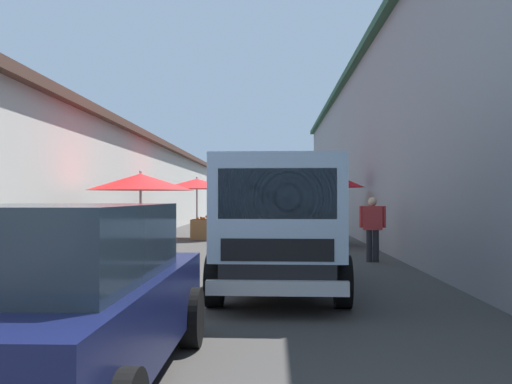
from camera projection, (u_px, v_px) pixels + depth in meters
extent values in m
plane|color=#3D3A38|center=(238.00, 255.00, 14.64)|extent=(90.00, 90.00, 0.00)
cube|color=beige|center=(2.00, 186.00, 17.14)|extent=(49.50, 7.00, 3.73)
cube|color=#4C3328|center=(2.00, 122.00, 17.16)|extent=(49.80, 7.50, 0.24)
cube|color=gray|center=(491.00, 143.00, 16.70)|extent=(49.50, 7.00, 6.28)
cube|color=#284C38|center=(490.00, 35.00, 16.73)|extent=(49.80, 7.50, 0.24)
cylinder|color=#9E9EA3|center=(140.00, 217.00, 13.30)|extent=(0.06, 0.06, 2.09)
cone|color=red|center=(140.00, 182.00, 13.31)|extent=(2.55, 2.55, 0.40)
sphere|color=#9E9EA3|center=(141.00, 172.00, 13.32)|extent=(0.07, 0.07, 0.07)
cube|color=#9E7547|center=(150.00, 243.00, 13.49)|extent=(0.78, 0.67, 0.81)
sphere|color=orange|center=(154.00, 225.00, 13.48)|extent=(0.09, 0.09, 0.09)
sphere|color=orange|center=(146.00, 224.00, 13.68)|extent=(0.09, 0.09, 0.09)
sphere|color=orange|center=(147.00, 224.00, 13.60)|extent=(0.09, 0.09, 0.09)
sphere|color=orange|center=(156.00, 224.00, 13.59)|extent=(0.09, 0.09, 0.09)
sphere|color=orange|center=(151.00, 225.00, 13.25)|extent=(0.09, 0.09, 0.09)
sphere|color=orange|center=(153.00, 222.00, 13.56)|extent=(0.09, 0.09, 0.09)
cylinder|color=#9E9EA3|center=(331.00, 209.00, 17.57)|extent=(0.06, 0.06, 2.30)
cone|color=red|center=(331.00, 180.00, 17.58)|extent=(2.15, 2.15, 0.47)
sphere|color=#9E9EA3|center=(331.00, 171.00, 17.58)|extent=(0.07, 0.07, 0.07)
cube|color=#9E7547|center=(326.00, 234.00, 17.43)|extent=(0.98, 0.75, 0.73)
sphere|color=orange|center=(334.00, 221.00, 17.23)|extent=(0.09, 0.09, 0.09)
sphere|color=orange|center=(323.00, 221.00, 17.55)|extent=(0.09, 0.09, 0.09)
sphere|color=orange|center=(334.00, 221.00, 17.34)|extent=(0.09, 0.09, 0.09)
sphere|color=orange|center=(332.00, 221.00, 17.54)|extent=(0.09, 0.09, 0.09)
sphere|color=orange|center=(324.00, 219.00, 17.61)|extent=(0.09, 0.09, 0.09)
sphere|color=orange|center=(328.00, 221.00, 17.44)|extent=(0.09, 0.09, 0.09)
cylinder|color=#9E9EA3|center=(197.00, 209.00, 20.43)|extent=(0.06, 0.06, 2.21)
cone|color=red|center=(197.00, 184.00, 20.44)|extent=(2.76, 2.76, 0.38)
sphere|color=#9E9EA3|center=(197.00, 178.00, 20.44)|extent=(0.07, 0.07, 0.07)
cube|color=olive|center=(201.00, 229.00, 20.24)|extent=(0.87, 0.67, 0.72)
sphere|color=orange|center=(203.00, 218.00, 20.02)|extent=(0.09, 0.09, 0.09)
sphere|color=orange|center=(204.00, 218.00, 19.96)|extent=(0.09, 0.09, 0.09)
sphere|color=orange|center=(198.00, 218.00, 20.07)|extent=(0.09, 0.09, 0.09)
sphere|color=orange|center=(201.00, 218.00, 20.53)|extent=(0.09, 0.09, 0.09)
sphere|color=orange|center=(206.00, 217.00, 20.35)|extent=(0.09, 0.09, 0.09)
cube|color=#0F1438|center=(55.00, 319.00, 4.28)|extent=(3.91, 1.74, 0.64)
cube|color=#19232D|center=(48.00, 242.00, 4.14)|extent=(2.35, 1.52, 0.56)
cube|color=black|center=(122.00, 301.00, 6.19)|extent=(0.11, 1.65, 0.20)
cube|color=silver|center=(70.00, 276.00, 6.23)|extent=(0.06, 0.24, 0.14)
cube|color=silver|center=(174.00, 276.00, 6.20)|extent=(0.06, 0.24, 0.14)
cylinder|color=black|center=(22.00, 316.00, 5.63)|extent=(0.60, 0.20, 0.60)
cylinder|color=black|center=(191.00, 317.00, 5.58)|extent=(0.60, 0.20, 0.60)
cube|color=black|center=(280.00, 258.00, 9.23)|extent=(4.84, 1.60, 0.36)
cube|color=#ADC6E0|center=(278.00, 207.00, 7.61)|extent=(1.58, 1.79, 1.40)
cube|color=#19232D|center=(277.00, 194.00, 6.88)|extent=(0.10, 1.47, 0.63)
cube|color=#19232D|center=(278.00, 194.00, 7.61)|extent=(1.09, 1.80, 0.45)
cube|color=black|center=(277.00, 250.00, 6.86)|extent=(0.10, 1.40, 0.28)
cube|color=silver|center=(277.00, 288.00, 6.78)|extent=(0.17, 1.75, 0.18)
cube|color=gray|center=(326.00, 230.00, 10.01)|extent=(3.16, 0.15, 0.50)
cube|color=gray|center=(235.00, 229.00, 10.10)|extent=(3.16, 0.15, 0.50)
cube|color=gray|center=(282.00, 225.00, 11.60)|extent=(0.10, 1.65, 0.50)
cylinder|color=black|center=(343.00, 282.00, 7.55)|extent=(0.73, 0.24, 0.72)
cylinder|color=black|center=(215.00, 281.00, 7.65)|extent=(0.73, 0.24, 0.72)
cylinder|color=black|center=(327.00, 258.00, 10.62)|extent=(0.73, 0.24, 0.72)
cylinder|color=black|center=(236.00, 257.00, 10.72)|extent=(0.73, 0.24, 0.72)
cylinder|color=#232328|center=(369.00, 246.00, 13.02)|extent=(0.14, 0.14, 0.75)
cylinder|color=#232328|center=(376.00, 246.00, 13.01)|extent=(0.14, 0.14, 0.75)
cube|color=#B73333|center=(373.00, 218.00, 13.02)|extent=(0.23, 0.45, 0.56)
sphere|color=tan|center=(373.00, 202.00, 13.02)|extent=(0.21, 0.21, 0.21)
cylinder|color=#B73333|center=(361.00, 217.00, 13.05)|extent=(0.08, 0.08, 0.51)
cylinder|color=#B73333|center=(384.00, 217.00, 12.99)|extent=(0.08, 0.08, 0.51)
cylinder|color=navy|center=(304.00, 252.00, 11.47)|extent=(0.14, 0.14, 0.75)
cylinder|color=navy|center=(310.00, 252.00, 11.53)|extent=(0.14, 0.14, 0.75)
cube|color=#D8C666|center=(307.00, 221.00, 11.51)|extent=(0.36, 0.48, 0.56)
sphere|color=tan|center=(307.00, 202.00, 11.51)|extent=(0.21, 0.21, 0.21)
cylinder|color=#D8C666|center=(295.00, 219.00, 11.41)|extent=(0.08, 0.08, 0.51)
cylinder|color=#D8C666|center=(318.00, 219.00, 11.61)|extent=(0.08, 0.08, 0.51)
cylinder|color=#1E8C3F|center=(302.00, 245.00, 12.77)|extent=(0.30, 0.30, 0.03)
cylinder|color=#1E8C3F|center=(302.00, 254.00, 12.88)|extent=(0.04, 0.04, 0.42)
cylinder|color=#1E8C3F|center=(297.00, 254.00, 12.77)|extent=(0.04, 0.04, 0.42)
cylinder|color=#1E8C3F|center=(303.00, 255.00, 12.66)|extent=(0.04, 0.04, 0.42)
cylinder|color=#1E8C3F|center=(307.00, 254.00, 12.76)|extent=(0.04, 0.04, 0.42)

